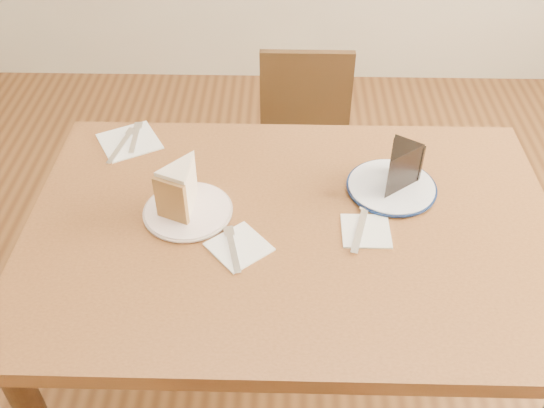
{
  "coord_description": "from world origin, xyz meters",
  "views": [
    {
      "loc": [
        -0.02,
        -0.99,
        1.68
      ],
      "look_at": [
        -0.05,
        0.01,
        0.8
      ],
      "focal_mm": 40.0,
      "sensor_mm": 36.0,
      "label": 1
    }
  ],
  "objects_px": {
    "plate_cream": "(188,211)",
    "carrot_cake": "(184,186)",
    "table": "(291,255)",
    "chair_far": "(305,155)",
    "plate_navy": "(391,187)",
    "chocolate_cake": "(397,171)"
  },
  "relations": [
    {
      "from": "plate_navy",
      "to": "chocolate_cake",
      "type": "relative_size",
      "value": 1.96
    },
    {
      "from": "chair_far",
      "to": "carrot_cake",
      "type": "distance_m",
      "value": 0.82
    },
    {
      "from": "chair_far",
      "to": "table",
      "type": "bearing_deg",
      "value": 85.95
    },
    {
      "from": "chair_far",
      "to": "plate_cream",
      "type": "xyz_separation_m",
      "value": [
        -0.29,
        -0.68,
        0.34
      ]
    },
    {
      "from": "chair_far",
      "to": "carrot_cake",
      "type": "height_order",
      "value": "carrot_cake"
    },
    {
      "from": "chocolate_cake",
      "to": "plate_navy",
      "type": "bearing_deg",
      "value": -16.9
    },
    {
      "from": "plate_cream",
      "to": "chocolate_cake",
      "type": "bearing_deg",
      "value": 10.85
    },
    {
      "from": "plate_navy",
      "to": "chocolate_cake",
      "type": "height_order",
      "value": "chocolate_cake"
    },
    {
      "from": "table",
      "to": "chocolate_cake",
      "type": "relative_size",
      "value": 11.44
    },
    {
      "from": "table",
      "to": "chair_far",
      "type": "distance_m",
      "value": 0.75
    },
    {
      "from": "plate_cream",
      "to": "carrot_cake",
      "type": "xyz_separation_m",
      "value": [
        -0.01,
        0.02,
        0.06
      ]
    },
    {
      "from": "chair_far",
      "to": "chocolate_cake",
      "type": "xyz_separation_m",
      "value": [
        0.19,
        -0.58,
        0.39
      ]
    },
    {
      "from": "plate_cream",
      "to": "carrot_cake",
      "type": "relative_size",
      "value": 1.86
    },
    {
      "from": "carrot_cake",
      "to": "plate_navy",
      "type": "bearing_deg",
      "value": 32.63
    },
    {
      "from": "carrot_cake",
      "to": "table",
      "type": "bearing_deg",
      "value": 11.43
    },
    {
      "from": "plate_cream",
      "to": "chair_far",
      "type": "bearing_deg",
      "value": 66.82
    },
    {
      "from": "table",
      "to": "chocolate_cake",
      "type": "bearing_deg",
      "value": 27.26
    },
    {
      "from": "table",
      "to": "plate_navy",
      "type": "relative_size",
      "value": 5.84
    },
    {
      "from": "plate_navy",
      "to": "table",
      "type": "bearing_deg",
      "value": -151.26
    },
    {
      "from": "chair_far",
      "to": "plate_navy",
      "type": "height_order",
      "value": "plate_navy"
    },
    {
      "from": "table",
      "to": "plate_navy",
      "type": "height_order",
      "value": "plate_navy"
    },
    {
      "from": "plate_cream",
      "to": "chocolate_cake",
      "type": "xyz_separation_m",
      "value": [
        0.48,
        0.09,
        0.05
      ]
    }
  ]
}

